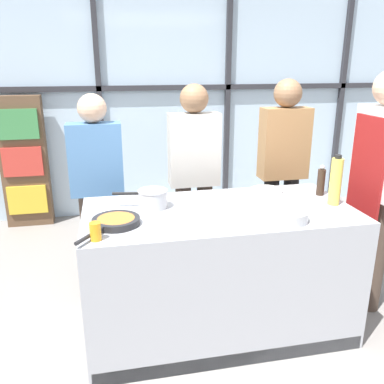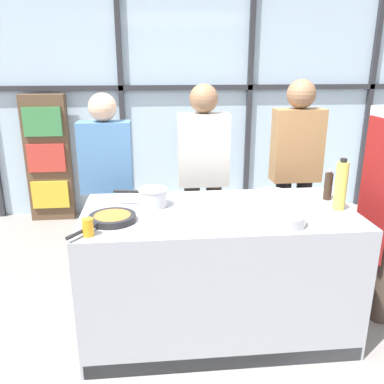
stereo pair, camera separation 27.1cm
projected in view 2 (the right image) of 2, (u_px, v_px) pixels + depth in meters
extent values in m
plane|color=gray|center=(216.00, 327.00, 2.94)|extent=(18.00, 18.00, 0.00)
cube|color=silver|center=(186.00, 99.00, 4.90)|extent=(6.40, 0.04, 2.80)
cube|color=#2D2D33|center=(186.00, 88.00, 4.81)|extent=(6.40, 0.06, 0.06)
cube|color=#2D2D33|center=(122.00, 100.00, 4.78)|extent=(0.06, 0.06, 2.80)
cube|color=#2D2D33|center=(249.00, 99.00, 4.93)|extent=(0.06, 0.06, 2.80)
cube|color=#2D2D33|center=(370.00, 98.00, 5.07)|extent=(0.06, 0.06, 2.80)
cube|color=brown|center=(49.00, 159.00, 4.78)|extent=(0.50, 0.16, 1.49)
cube|color=gold|center=(50.00, 195.00, 4.82)|extent=(0.42, 0.03, 0.33)
cube|color=red|center=(46.00, 158.00, 4.68)|extent=(0.42, 0.03, 0.33)
cube|color=#3D8447|center=(42.00, 122.00, 4.55)|extent=(0.42, 0.03, 0.33)
cube|color=#A8AAB2|center=(217.00, 272.00, 2.80)|extent=(1.78, 0.86, 0.90)
cube|color=black|center=(134.00, 214.00, 2.61)|extent=(0.52, 0.52, 0.01)
cube|color=black|center=(226.00, 362.00, 2.53)|extent=(1.75, 0.03, 0.10)
cylinder|color=#38383D|center=(113.00, 222.00, 2.48)|extent=(0.13, 0.13, 0.01)
cylinder|color=#38383D|center=(154.00, 220.00, 2.51)|extent=(0.13, 0.13, 0.01)
cylinder|color=#38383D|center=(116.00, 208.00, 2.72)|extent=(0.13, 0.13, 0.01)
cylinder|color=#38383D|center=(153.00, 207.00, 2.74)|extent=(0.13, 0.13, 0.01)
cylinder|color=#47382D|center=(372.00, 252.00, 3.09)|extent=(0.14, 0.14, 0.90)
cube|color=maroon|center=(375.00, 190.00, 2.82)|extent=(0.02, 0.37, 0.98)
cylinder|color=#47382D|center=(122.00, 234.00, 3.53)|extent=(0.13, 0.13, 0.80)
cylinder|color=#47382D|center=(100.00, 235.00, 3.51)|extent=(0.13, 0.13, 0.80)
cube|color=#4C7AAD|center=(106.00, 157.00, 3.31)|extent=(0.42, 0.19, 0.58)
sphere|color=#D8AD8C|center=(102.00, 107.00, 3.18)|extent=(0.22, 0.22, 0.22)
cylinder|color=#47382D|center=(213.00, 229.00, 3.60)|extent=(0.13, 0.13, 0.83)
cylinder|color=#47382D|center=(192.00, 230.00, 3.58)|extent=(0.13, 0.13, 0.83)
cube|color=beige|center=(203.00, 150.00, 3.37)|extent=(0.42, 0.19, 0.60)
sphere|color=#8C6647|center=(204.00, 99.00, 3.24)|extent=(0.23, 0.23, 0.23)
cylinder|color=black|center=(301.00, 225.00, 3.67)|extent=(0.13, 0.13, 0.85)
cylinder|color=black|center=(281.00, 226.00, 3.65)|extent=(0.13, 0.13, 0.85)
cube|color=#A37547|center=(297.00, 145.00, 3.44)|extent=(0.42, 0.19, 0.61)
sphere|color=#8C6647|center=(301.00, 94.00, 3.31)|extent=(0.24, 0.24, 0.24)
cylinder|color=#232326|center=(112.00, 218.00, 2.48)|extent=(0.29, 0.29, 0.04)
cylinder|color=#B26B2D|center=(112.00, 216.00, 2.47)|extent=(0.22, 0.22, 0.01)
cylinder|color=#232326|center=(82.00, 231.00, 2.26)|extent=(0.15, 0.20, 0.02)
cylinder|color=silver|center=(153.00, 198.00, 2.72)|extent=(0.19, 0.19, 0.12)
cylinder|color=silver|center=(153.00, 189.00, 2.71)|extent=(0.20, 0.20, 0.01)
cylinder|color=black|center=(126.00, 191.00, 2.72)|extent=(0.17, 0.05, 0.02)
cylinder|color=white|center=(272.00, 193.00, 3.00)|extent=(0.24, 0.24, 0.01)
cylinder|color=silver|center=(284.00, 219.00, 2.42)|extent=(0.25, 0.25, 0.07)
cylinder|color=#4C4C51|center=(285.00, 215.00, 2.41)|extent=(0.20, 0.20, 0.01)
cylinder|color=#E0CC4C|center=(341.00, 186.00, 2.64)|extent=(0.08, 0.08, 0.32)
cylinder|color=black|center=(344.00, 160.00, 2.58)|extent=(0.04, 0.04, 0.02)
cylinder|color=#332319|center=(328.00, 186.00, 2.85)|extent=(0.06, 0.06, 0.19)
sphere|color=#B2B2B7|center=(330.00, 171.00, 2.82)|extent=(0.03, 0.03, 0.03)
cylinder|color=orange|center=(88.00, 227.00, 2.26)|extent=(0.06, 0.06, 0.10)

